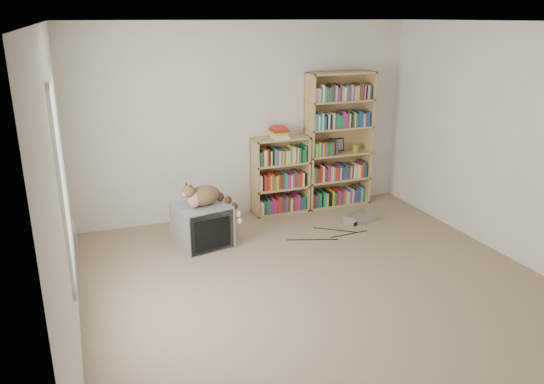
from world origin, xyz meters
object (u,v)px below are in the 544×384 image
object	(u,v)px
cat	(209,198)
dvd_player	(360,218)
crt_tv	(202,226)
bookcase_short	(280,178)
bookcase_tall	(338,144)

from	to	relation	value
cat	dvd_player	distance (m)	2.10
crt_tv	bookcase_short	bearing A→B (deg)	18.83
bookcase_tall	dvd_player	world-z (taller)	bookcase_tall
bookcase_tall	dvd_player	distance (m)	1.10
crt_tv	bookcase_tall	xyz separation A→B (m)	(2.12, 0.75, 0.63)
cat	bookcase_tall	bearing A→B (deg)	0.69
bookcase_tall	bookcase_short	xyz separation A→B (m)	(-0.86, -0.00, -0.40)
crt_tv	dvd_player	distance (m)	2.12
bookcase_tall	dvd_player	bearing A→B (deg)	-90.88
cat	dvd_player	world-z (taller)	cat
cat	bookcase_short	world-z (taller)	bookcase_short
crt_tv	bookcase_short	distance (m)	1.49
bookcase_tall	bookcase_short	distance (m)	0.94
crt_tv	dvd_player	xyz separation A→B (m)	(2.11, 0.03, -0.21)
crt_tv	bookcase_short	world-z (taller)	bookcase_short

